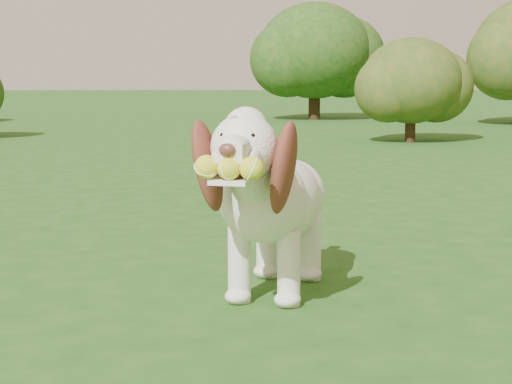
{
  "coord_description": "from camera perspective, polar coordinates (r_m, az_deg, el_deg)",
  "views": [
    {
      "loc": [
        0.14,
        -4.1,
        0.93
      ],
      "look_at": [
        0.21,
        -0.85,
        0.47
      ],
      "focal_mm": 60.0,
      "sensor_mm": 36.0,
      "label": 1
    }
  ],
  "objects": [
    {
      "name": "shrub_c",
      "position": [
        11.57,
        10.32,
        7.31
      ],
      "size": [
        1.34,
        1.34,
        1.38
      ],
      "color": "#382314",
      "rests_on": "ground"
    },
    {
      "name": "ground",
      "position": [
        4.21,
        -3.03,
        -4.8
      ],
      "size": [
        80.0,
        80.0,
        0.0
      ],
      "primitive_type": "plane",
      "color": "#1D4B15",
      "rests_on": "ground"
    },
    {
      "name": "dog",
      "position": [
        3.53,
        1.04,
        -0.17
      ],
      "size": [
        0.64,
        1.23,
        0.81
      ],
      "rotation": [
        0.0,
        0.0,
        -0.28
      ],
      "color": "white",
      "rests_on": "ground"
    },
    {
      "name": "shrub_i",
      "position": [
        16.87,
        3.94,
        9.38
      ],
      "size": [
        2.19,
        2.19,
        2.27
      ],
      "color": "#382314",
      "rests_on": "ground"
    }
  ]
}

